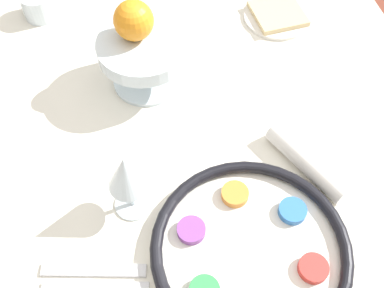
% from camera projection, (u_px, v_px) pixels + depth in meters
% --- Properties ---
extents(ground_plane, '(8.00, 8.00, 0.00)m').
position_uv_depth(ground_plane, '(199.00, 278.00, 1.43)').
color(ground_plane, brown).
extents(dining_table, '(1.56, 0.98, 0.73)m').
position_uv_depth(dining_table, '(201.00, 232.00, 1.13)').
color(dining_table, silver).
rests_on(dining_table, ground_plane).
extents(seder_plate, '(0.32, 0.32, 0.03)m').
position_uv_depth(seder_plate, '(251.00, 249.00, 0.71)').
color(seder_plate, silver).
rests_on(seder_plate, dining_table).
extents(wine_glass, '(0.06, 0.06, 0.14)m').
position_uv_depth(wine_glass, '(126.00, 174.00, 0.68)').
color(wine_glass, silver).
rests_on(wine_glass, dining_table).
extents(fruit_stand, '(0.18, 0.18, 0.11)m').
position_uv_depth(fruit_stand, '(144.00, 53.00, 0.86)').
color(fruit_stand, silver).
rests_on(fruit_stand, dining_table).
extents(orange_fruit, '(0.07, 0.07, 0.07)m').
position_uv_depth(orange_fruit, '(134.00, 20.00, 0.81)').
color(orange_fruit, orange).
rests_on(orange_fruit, fruit_stand).
extents(bread_plate, '(0.15, 0.15, 0.02)m').
position_uv_depth(bread_plate, '(277.00, 15.00, 1.03)').
color(bread_plate, silver).
rests_on(bread_plate, dining_table).
extents(napkin_roll, '(0.17, 0.11, 0.04)m').
position_uv_depth(napkin_roll, '(307.00, 162.00, 0.79)').
color(napkin_roll, white).
rests_on(napkin_roll, dining_table).
extents(cup_mid, '(0.08, 0.08, 0.06)m').
position_uv_depth(cup_mid, '(39.00, 5.00, 1.02)').
color(cup_mid, silver).
rests_on(cup_mid, dining_table).
extents(fork_right, '(0.05, 0.16, 0.01)m').
position_uv_depth(fork_right, '(94.00, 270.00, 0.70)').
color(fork_right, silver).
rests_on(fork_right, dining_table).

